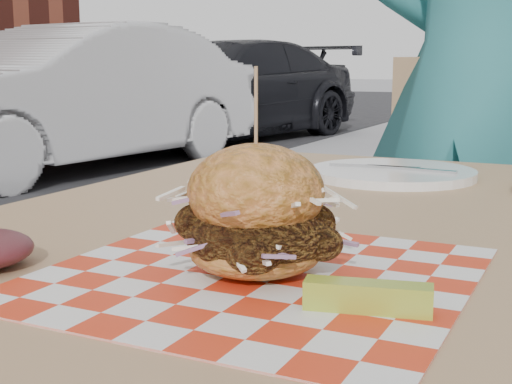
% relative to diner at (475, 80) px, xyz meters
% --- Properties ---
extents(diner, '(0.69, 0.50, 1.79)m').
position_rel_diner_xyz_m(diner, '(0.00, 0.00, 0.00)').
color(diner, '#2A767A').
rests_on(diner, ground).
extents(car_white, '(1.86, 4.02, 1.28)m').
position_rel_diner_xyz_m(car_white, '(-3.91, 3.04, -0.25)').
color(car_white, silver).
rests_on(car_white, ground).
extents(car_dark, '(2.59, 4.48, 1.22)m').
position_rel_diner_xyz_m(car_dark, '(-3.91, 5.87, -0.28)').
color(car_dark, black).
rests_on(car_dark, ground).
extents(patio_table, '(0.80, 1.20, 0.75)m').
position_rel_diner_xyz_m(patio_table, '(-0.01, -1.07, -0.22)').
color(patio_table, tan).
rests_on(patio_table, ground).
extents(patio_chair, '(0.54, 0.54, 0.95)m').
position_rel_diner_xyz_m(patio_chair, '(0.02, -0.11, -0.34)').
color(patio_chair, tan).
rests_on(patio_chair, ground).
extents(paper_liner, '(0.36, 0.36, 0.00)m').
position_rel_diner_xyz_m(paper_liner, '(0.03, -1.30, -0.14)').
color(paper_liner, red).
rests_on(paper_liner, patio_table).
extents(sandwich, '(0.16, 0.16, 0.18)m').
position_rel_diner_xyz_m(sandwich, '(0.03, -1.30, -0.09)').
color(sandwich, '#C77738').
rests_on(sandwich, paper_liner).
extents(pickle_spear, '(0.10, 0.04, 0.02)m').
position_rel_diner_xyz_m(pickle_spear, '(0.14, -1.35, -0.13)').
color(pickle_spear, '#9DAF32').
rests_on(pickle_spear, paper_liner).
extents(place_setting, '(0.27, 0.27, 0.02)m').
position_rel_diner_xyz_m(place_setting, '(-0.01, -0.71, -0.14)').
color(place_setting, white).
rests_on(place_setting, patio_table).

